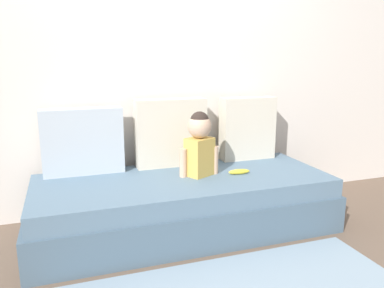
# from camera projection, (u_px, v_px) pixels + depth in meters

# --- Properties ---
(ground_plane) EXTENTS (12.00, 12.00, 0.00)m
(ground_plane) POSITION_uv_depth(u_px,v_px,m) (184.00, 229.00, 2.92)
(ground_plane) COLOR brown
(back_wall) EXTENTS (5.44, 0.10, 2.31)m
(back_wall) POSITION_uv_depth(u_px,v_px,m) (163.00, 74.00, 3.20)
(back_wall) COLOR silver
(back_wall) RESTS_ON ground
(couch) EXTENTS (2.24, 0.90, 0.42)m
(couch) POSITION_uv_depth(u_px,v_px,m) (184.00, 204.00, 2.88)
(couch) COLOR #495F70
(couch) RESTS_ON ground
(throw_pillow_left) EXTENTS (0.60, 0.16, 0.50)m
(throw_pillow_left) POSITION_uv_depth(u_px,v_px,m) (83.00, 141.00, 2.88)
(throw_pillow_left) COLOR #B2BCC6
(throw_pillow_left) RESTS_ON couch
(throw_pillow_center) EXTENTS (0.58, 0.16, 0.55)m
(throw_pillow_center) POSITION_uv_depth(u_px,v_px,m) (171.00, 133.00, 3.09)
(throw_pillow_center) COLOR beige
(throw_pillow_center) RESTS_ON couch
(throw_pillow_right) EXTENTS (0.48, 0.16, 0.54)m
(throw_pillow_right) POSITION_uv_depth(u_px,v_px,m) (247.00, 128.00, 3.31)
(throw_pillow_right) COLOR beige
(throw_pillow_right) RESTS_ON couch
(toddler) EXTENTS (0.31, 0.22, 0.49)m
(toddler) POSITION_uv_depth(u_px,v_px,m) (199.00, 142.00, 2.83)
(toddler) COLOR gold
(toddler) RESTS_ON couch
(banana) EXTENTS (0.17, 0.06, 0.04)m
(banana) POSITION_uv_depth(u_px,v_px,m) (239.00, 172.00, 2.90)
(banana) COLOR yellow
(banana) RESTS_ON couch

